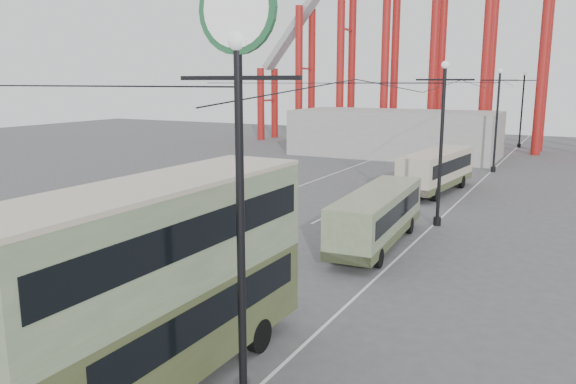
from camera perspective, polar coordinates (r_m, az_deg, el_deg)
The scene contains 11 objects.
ground at distance 20.55m, azimuth -13.53°, elevation -12.73°, with size 160.00×160.00×0.00m, color #4A4A4C.
road_markings at distance 37.18m, azimuth 5.76°, elevation -1.62°, with size 12.52×120.00×0.01m.
lamp_post_near at distance 13.03m, azimuth -5.05°, elevation 9.54°, with size 3.20×0.44×10.80m.
lamp_post_mid at distance 32.91m, azimuth 15.29°, elevation 4.62°, with size 3.20×0.44×9.32m.
lamp_post_far at distance 54.52m, azimuth 20.43°, elevation 6.78°, with size 3.20×0.44×9.32m.
lamp_post_distant at distance 76.36m, azimuth 22.66°, elevation 7.70°, with size 3.20×0.44×9.32m.
fairground_shed at distance 64.00m, azimuth 10.77°, elevation 5.88°, with size 22.00×10.00×5.00m, color gray.
double_decker_bus at distance 15.29m, azimuth -12.88°, elevation -8.30°, with size 2.82×10.67×5.71m.
single_decker_green at distance 28.64m, azimuth 9.08°, elevation -2.34°, with size 2.86×10.07×2.82m.
single_decker_cream at distance 43.39m, azimuth 14.85°, elevation 2.23°, with size 3.56×10.13×3.08m.
pedestrian at distance 25.21m, azimuth -3.33°, elevation -5.89°, with size 0.60×0.39×1.65m, color black.
Camera 1 is at (12.64, -13.95, 8.23)m, focal length 35.00 mm.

